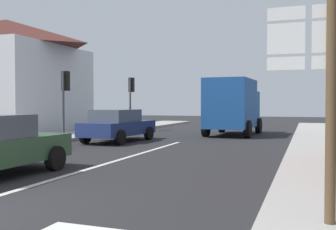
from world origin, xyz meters
name	(u,v)px	position (x,y,z in m)	size (l,w,h in m)	color
ground_plane	(163,147)	(0.00, 10.00, 0.00)	(80.00, 80.00, 0.00)	#232326
sidewalk_right	(330,159)	(6.10, 8.00, 0.07)	(2.64, 44.00, 0.14)	#9E9B96
sidewalk_left	(5,145)	(-6.10, 8.00, 0.07)	(2.64, 44.00, 0.14)	#9E9B96
lane_centre_stripe	(118,160)	(0.00, 6.00, 0.01)	(0.16, 12.00, 0.01)	silver
clapboard_house_left	(7,75)	(-12.38, 15.19, 3.54)	(8.29, 9.05, 7.01)	silver
sedan_far	(118,125)	(-2.71, 11.35, 0.76)	(2.19, 4.31, 1.47)	navy
delivery_truck	(233,105)	(1.57, 16.81, 1.65)	(2.67, 5.09, 3.05)	#19478C
route_sign_post	(331,83)	(5.73, 0.90, 2.00)	(1.66, 0.14, 3.20)	brown
traffic_light_far_left	(131,92)	(-5.08, 17.87, 2.51)	(0.30, 0.49, 3.39)	#47474C
traffic_light_near_left	(65,89)	(-5.08, 10.70, 2.39)	(0.30, 0.49, 3.23)	#47474C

